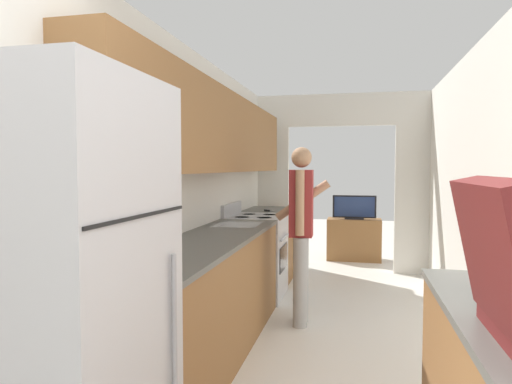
{
  "coord_description": "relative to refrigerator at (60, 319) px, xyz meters",
  "views": [
    {
      "loc": [
        0.23,
        -0.95,
        1.47
      ],
      "look_at": [
        -0.81,
        3.75,
        1.21
      ],
      "focal_mm": 32.0,
      "sensor_mm": 36.0,
      "label": 1
    }
  ],
  "objects": [
    {
      "name": "television",
      "position": [
        1.04,
        5.84,
        -0.06
      ],
      "size": [
        0.67,
        0.16,
        0.37
      ],
      "color": "black",
      "rests_on": "tv_cabinet"
    },
    {
      "name": "wall_far_with_doorway",
      "position": [
        0.85,
        5.07,
        0.52
      ],
      "size": [
        2.78,
        0.06,
        2.5
      ],
      "color": "silver",
      "rests_on": "ground_plane"
    },
    {
      "name": "tv_cabinet",
      "position": [
        1.04,
        5.88,
        -0.57
      ],
      "size": [
        0.84,
        0.42,
        0.66
      ],
      "color": "brown",
      "rests_on": "ground_plane"
    },
    {
      "name": "knife",
      "position": [
        -0.02,
        4.14,
        0.03
      ],
      "size": [
        0.15,
        0.28,
        0.02
      ],
      "rotation": [
        0.0,
        0.0,
        0.7
      ],
      "color": "#B7B7BC",
      "rests_on": "counter_left"
    },
    {
      "name": "range_oven",
      "position": [
        -0.03,
        3.54,
        -0.44
      ],
      "size": [
        0.66,
        0.74,
        1.06
      ],
      "color": "#B7B7BC",
      "rests_on": "ground_plane"
    },
    {
      "name": "wall_left",
      "position": [
        -0.28,
        2.1,
        0.6
      ],
      "size": [
        0.38,
        7.96,
        2.5
      ],
      "color": "silver",
      "rests_on": "ground_plane"
    },
    {
      "name": "refrigerator",
      "position": [
        0.0,
        0.0,
        0.0
      ],
      "size": [
        0.71,
        0.75,
        1.8
      ],
      "color": "#B7B7BC",
      "rests_on": "ground_plane"
    },
    {
      "name": "counter_left",
      "position": [
        -0.04,
        2.41,
        -0.44
      ],
      "size": [
        0.62,
        4.44,
        0.92
      ],
      "color": "brown",
      "rests_on": "ground_plane"
    },
    {
      "name": "person",
      "position": [
        0.58,
        2.73,
        -0.01
      ],
      "size": [
        0.53,
        0.38,
        1.66
      ],
      "rotation": [
        0.0,
        0.0,
        1.6
      ],
      "color": "#9E9E9E",
      "rests_on": "ground_plane"
    }
  ]
}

